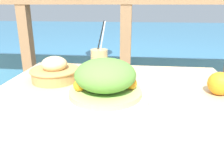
% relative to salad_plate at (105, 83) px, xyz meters
% --- Properties ---
extents(patio_table, '(0.93, 0.76, 0.71)m').
position_rel_salad_plate_xyz_m(patio_table, '(0.03, 0.07, -0.17)').
color(patio_table, tan).
rests_on(patio_table, ground_plane).
extents(railing_fence, '(2.80, 0.08, 1.11)m').
position_rel_salad_plate_xyz_m(railing_fence, '(0.03, 0.75, -0.02)').
color(railing_fence, brown).
rests_on(railing_fence, ground_plane).
extents(sea_backdrop, '(12.00, 4.00, 0.56)m').
position_rel_salad_plate_xyz_m(sea_backdrop, '(0.03, 3.25, -0.49)').
color(sea_backdrop, teal).
rests_on(sea_backdrop, ground_plane).
extents(salad_plate, '(0.29, 0.29, 0.14)m').
position_rel_salad_plate_xyz_m(salad_plate, '(0.00, 0.00, 0.00)').
color(salad_plate, white).
rests_on(salad_plate, patio_table).
extents(drink_glass, '(0.07, 0.07, 0.25)m').
position_rel_salad_plate_xyz_m(drink_glass, '(-0.06, 0.23, 0.00)').
color(drink_glass, tan).
rests_on(drink_glass, patio_table).
extents(bread_basket, '(0.21, 0.21, 0.10)m').
position_rel_salad_plate_xyz_m(bread_basket, '(-0.24, 0.18, -0.02)').
color(bread_basket, '#AD7F47').
rests_on(bread_basket, patio_table).
extents(fork, '(0.04, 0.18, 0.00)m').
position_rel_salad_plate_xyz_m(fork, '(0.19, 0.02, -0.06)').
color(fork, silver).
rests_on(fork, patio_table).
extents(orange_near_basket, '(0.08, 0.08, 0.08)m').
position_rel_salad_plate_xyz_m(orange_near_basket, '(0.40, 0.10, -0.02)').
color(orange_near_basket, orange).
rests_on(orange_near_basket, patio_table).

